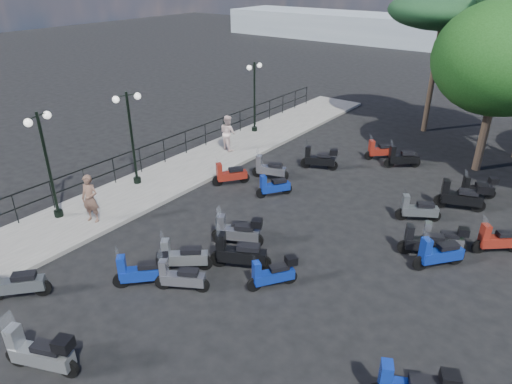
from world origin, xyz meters
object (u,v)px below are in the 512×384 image
Objects in this scene: lamp_post_1 at (131,133)px; scooter_2 at (183,257)px; scooter_3 at (230,175)px; scooter_6 at (41,353)px; scooter_15 at (273,274)px; scooter_17 at (402,158)px; scooter_9 at (233,229)px; scooter_25 at (439,254)px; pedestrian_far at (228,133)px; scooter_0 at (15,284)px; scooter_7 at (180,278)px; scooter_1 at (142,271)px; woman at (90,199)px; scooter_16 at (418,210)px; lamp_post_0 at (47,159)px; scooter_5 at (320,159)px; scooter_10 at (273,187)px; scooter_14 at (239,254)px; scooter_11 at (380,151)px; scooter_8 at (238,232)px; scooter_4 at (269,169)px; scooter_27 at (478,188)px; scooter_21 at (497,240)px; scooter_20 at (424,243)px; scooter_22 at (461,197)px; scooter_26 at (443,238)px; broadleaf_tree at (501,59)px; lamp_post_2 at (254,93)px.

scooter_2 is (5.65, -3.02, -1.84)m from lamp_post_1.
scooter_6 is at bearing 142.62° from scooter_3.
scooter_17 reaches higher than scooter_15.
scooter_9 is 6.37m from scooter_25.
pedestrian_far reaches higher than scooter_0.
scooter_1 is at bearing 85.67° from scooter_7.
scooter_17 is at bearing 40.55° from woman.
scooter_7 is 0.99× the size of scooter_16.
lamp_post_0 is at bearing -72.86° from lamp_post_1.
scooter_5 is 7.83m from scooter_25.
scooter_10 is (5.04, 6.11, -1.92)m from lamp_post_0.
scooter_5 is (5.13, 5.99, -1.80)m from lamp_post_1.
scooter_25 is (10.41, 4.61, -0.54)m from woman.
scooter_2 is at bearing -19.22° from woman.
lamp_post_1 is at bearing 46.79° from scooter_14.
scooter_11 is (1.78, 6.13, 0.01)m from scooter_10.
scooter_6 is (2.92, -0.96, 0.08)m from scooter_0.
scooter_8 is at bearing 129.26° from scooter_17.
scooter_4 is (3.93, 3.83, -1.85)m from lamp_post_1.
scooter_14 is at bearing -8.56° from woman.
scooter_4 is 1.01× the size of scooter_8.
lamp_post_0 reaches higher than scooter_27.
scooter_4 is at bearing 127.45° from scooter_5.
lamp_post_1 is 4.24m from scooter_3.
scooter_8 reaches higher than scooter_21.
scooter_20 reaches higher than scooter_3.
scooter_6 is at bearing 142.10° from scooter_14.
scooter_16 is at bearing 169.61° from scooter_11.
scooter_16 reaches higher than scooter_10.
scooter_2 is 7.06m from scooter_4.
scooter_22 is 1.34× the size of scooter_27.
scooter_4 is at bearing 61.90° from lamp_post_1.
scooter_22 is at bearing -81.21° from scooter_0.
scooter_6 is at bearing 96.82° from scooter_25.
woman is at bearing 22.49° from scooter_6.
scooter_26 is 0.21× the size of broadleaf_tree.
scooter_15 is (8.27, 1.44, -1.88)m from lamp_post_0.
scooter_8 is 5.79m from scooter_20.
scooter_11 is 10.67m from scooter_14.
scooter_4 is 7.50m from scooter_22.
pedestrian_far is at bearing -18.75° from scooter_1.
lamp_post_2 is (-0.10, 8.14, -0.07)m from lamp_post_1.
scooter_4 is 7.93m from scooter_7.
scooter_22 is 4.19m from scooter_25.
scooter_0 is at bearing 146.75° from scooter_5.
scooter_11 is 8.58m from scooter_25.
scooter_27 is (6.16, 11.35, -0.05)m from scooter_1.
lamp_post_0 is at bearing 32.79° from scooter_6.
lamp_post_1 is 8.70m from scooter_15.
scooter_25 is at bearing -148.61° from scooter_3.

